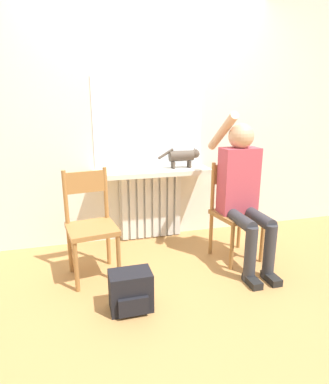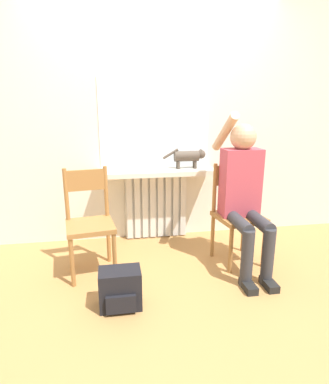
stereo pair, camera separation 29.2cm
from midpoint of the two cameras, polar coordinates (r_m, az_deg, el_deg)
name	(u,v)px [view 1 (the left image)]	position (r m, az deg, el deg)	size (l,w,h in m)	color
ground_plane	(184,292)	(2.67, 0.27, -17.52)	(12.00, 12.00, 0.00)	#B27F47
wall_with_window	(148,114)	(3.44, -5.41, 13.68)	(7.00, 0.06, 2.70)	silver
radiator	(151,205)	(3.53, -4.78, -2.44)	(0.68, 0.08, 0.74)	silver
windowsill	(153,172)	(3.33, -4.58, 3.51)	(1.20, 0.31, 0.05)	silver
window_glass	(149,124)	(3.41, -5.26, 12.01)	(1.16, 0.01, 0.92)	white
chair_left	(91,224)	(2.82, -15.93, -5.47)	(0.45, 0.45, 0.92)	#9E6B38
chair_right	(235,210)	(3.09, 9.75, -3.23)	(0.45, 0.45, 0.92)	#9E6B38
person	(243,187)	(2.93, 11.02, 0.76)	(0.36, 0.99, 1.39)	#333338
cat	(184,156)	(3.39, 0.96, 6.43)	(0.46, 0.11, 0.21)	#4C4238
backpack	(131,291)	(2.45, -9.59, -17.11)	(0.30, 0.23, 0.29)	black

